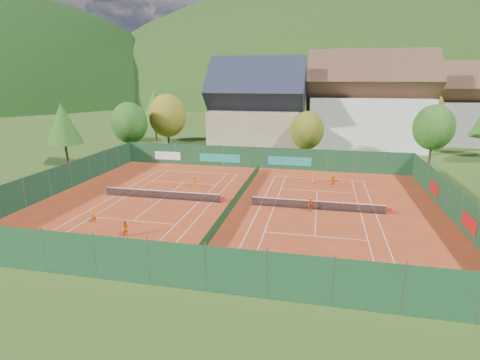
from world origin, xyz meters
name	(u,v)px	position (x,y,z in m)	size (l,w,h in m)	color
ground	(236,204)	(0.00, 0.00, -0.02)	(600.00, 600.00, 0.00)	#2E4B17
clay_pad	(236,204)	(0.00, 0.00, 0.01)	(40.00, 32.00, 0.01)	#A53618
court_markings_left	(162,199)	(-8.00, 0.00, 0.01)	(11.03, 23.83, 0.00)	white
court_markings_right	(316,210)	(8.00, 0.00, 0.01)	(11.03, 23.83, 0.00)	white
tennis_net_left	(163,194)	(-7.85, 0.00, 0.51)	(13.30, 0.10, 1.02)	#59595B
tennis_net_right	(318,205)	(8.15, 0.00, 0.51)	(13.30, 0.10, 1.02)	#59595B
court_divider	(236,199)	(0.00, 0.00, 0.50)	(0.03, 28.80, 1.00)	#123418
fence_north	(258,158)	(-0.46, 15.99, 1.47)	(40.00, 0.10, 3.00)	#153A1F
fence_south	(177,266)	(0.00, -16.00, 1.50)	(40.00, 0.04, 3.00)	#153C20
fence_west	(60,179)	(-20.00, 0.00, 1.50)	(0.04, 32.00, 3.00)	#12331F
fence_east	(454,204)	(20.00, 0.05, 1.48)	(0.09, 32.00, 3.00)	#153C1F
chalet	(257,112)	(-3.00, 30.00, 6.62)	(16.20, 12.00, 16.00)	tan
hotel_block_a	(368,107)	(16.00, 36.00, 7.38)	(21.60, 11.00, 17.25)	silver
hotel_block_b	(439,109)	(30.00, 44.00, 6.62)	(17.28, 10.00, 15.50)	silver
tree_west_front	(129,123)	(-22.00, 20.00, 5.39)	(5.72, 5.72, 8.69)	#4A2A1A
tree_west_mid	(167,116)	(-18.00, 26.00, 6.07)	(6.44, 6.44, 9.78)	#402817
tree_west_back	(154,108)	(-24.00, 34.00, 6.74)	(5.60, 5.60, 10.00)	#473119
tree_center	(307,130)	(6.00, 22.00, 4.72)	(5.01, 5.01, 7.60)	#422E17
tree_east_front	(434,127)	(24.00, 24.00, 5.39)	(5.72, 5.72, 8.69)	#432F18
tree_west_side	(63,123)	(-28.00, 12.00, 6.06)	(5.04, 5.04, 9.00)	#4D321B
tree_east_back	(422,109)	(26.00, 40.00, 6.74)	(7.15, 7.15, 10.86)	#402517
mountain_backdrop	(349,154)	(28.54, 233.48, -39.64)	(820.00, 530.00, 242.00)	black
ball_hopper	(386,272)	(12.52, -12.29, 0.56)	(0.34, 0.34, 0.80)	slate
loose_ball_0	(143,222)	(-7.02, -6.46, 0.03)	(0.07, 0.07, 0.07)	#CCD833
loose_ball_1	(247,245)	(2.94, -9.20, 0.03)	(0.07, 0.07, 0.07)	#CCD833
player_left_near	(94,216)	(-11.11, -7.51, 0.62)	(0.45, 0.30, 1.24)	orange
player_left_mid	(125,229)	(-6.87, -9.70, 0.67)	(0.65, 0.51, 1.34)	orange
player_left_far	(194,182)	(-6.04, 4.82, 0.68)	(0.88, 0.50, 1.36)	#D15012
player_right_near	(310,205)	(7.43, -0.64, 0.66)	(0.78, 0.32, 1.32)	#CC4912
player_right_far_a	(314,179)	(7.48, 9.49, 0.59)	(0.58, 0.38, 1.18)	#F15915
player_right_far_b	(333,181)	(9.74, 8.27, 0.72)	(1.34, 0.43, 1.44)	orange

